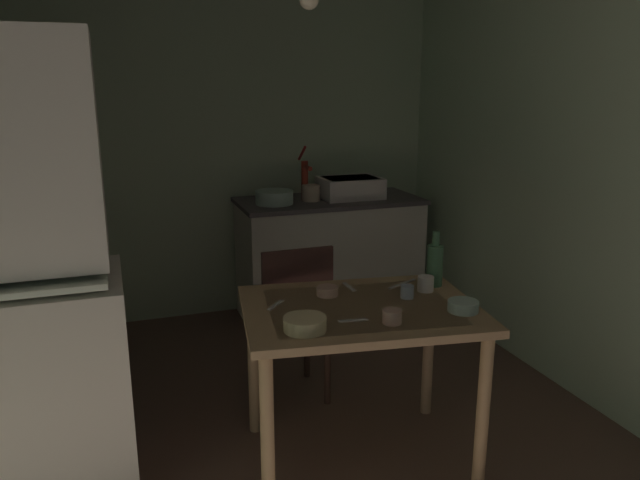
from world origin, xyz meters
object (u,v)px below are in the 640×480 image
Objects in this scene: chair_far_side at (292,319)px; serving_bowl_wide at (305,324)px; teacup_mint at (407,292)px; glass_bottle at (435,264)px; dining_table at (360,329)px; hand_pump at (305,176)px; sink_basin at (350,187)px; mixing_bowl_counter at (274,197)px.

chair_far_side is 5.17× the size of serving_bowl_wide.
teacup_mint is 0.23× the size of glass_bottle.
serving_bowl_wide is at bearing -151.13° from dining_table.
hand_pump is at bearing 87.25° from teacup_mint.
dining_table is 0.52m from glass_bottle.
chair_far_side is 0.85m from glass_bottle.
teacup_mint is (-0.42, -1.76, -0.18)m from sink_basin.
chair_far_side reaches higher than serving_bowl_wide.
hand_pump is 1.46× the size of mixing_bowl_counter.
hand_pump is at bearing 68.84° from chair_far_side.
mixing_bowl_counter is 1.23m from chair_far_side.
mixing_bowl_counter is at bearing 95.71° from teacup_mint.
dining_table is at bearing -110.50° from sink_basin.
sink_basin is 2.20m from serving_bowl_wide.
dining_table is at bearing 28.87° from serving_bowl_wide.
serving_bowl_wide reaches higher than dining_table.
dining_table is at bearing -92.46° from mixing_bowl_counter.
chair_far_side is 14.76× the size of teacup_mint.
glass_bottle reaches higher than chair_far_side.
glass_bottle is at bearing 22.69° from serving_bowl_wide.
hand_pump reaches higher than mixing_bowl_counter.
mixing_bowl_counter reaches higher than serving_bowl_wide.
hand_pump is 1.83m from teacup_mint.
sink_basin is 0.35m from hand_pump.
mixing_bowl_counter is (-0.26, -0.10, -0.12)m from hand_pump.
teacup_mint reaches higher than dining_table.
mixing_bowl_counter reaches higher than teacup_mint.
teacup_mint is at bearing -84.29° from mixing_bowl_counter.
chair_far_side is at bearing 102.92° from dining_table.
mixing_bowl_counter is 0.23× the size of dining_table.
dining_table is (-0.07, -1.74, -0.29)m from mixing_bowl_counter.
sink_basin reaches higher than dining_table.
hand_pump is 1.44× the size of glass_bottle.
glass_bottle is (0.59, -0.47, 0.39)m from chair_far_side.
chair_far_side is at bearing -124.55° from sink_basin.
serving_bowl_wide is 0.64× the size of glass_bottle.
sink_basin is at bearing 55.45° from chair_far_side.
serving_bowl_wide is at bearing -160.02° from teacup_mint.
teacup_mint is 0.25m from glass_bottle.
teacup_mint is at bearing -92.75° from hand_pump.
hand_pump is 1.70m from glass_bottle.
mixing_bowl_counter is at bearing 103.34° from glass_bottle.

